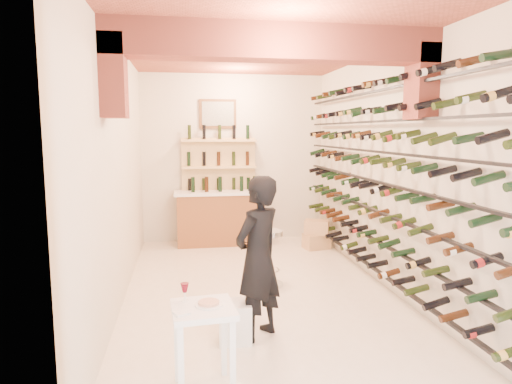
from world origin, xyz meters
The scene contains 11 objects.
ground centered at (0.00, 0.00, 0.00)m, with size 6.00×6.00×0.00m, color white.
room_shell centered at (0.00, -0.26, 2.25)m, with size 3.52×6.02×3.21m.
wine_rack centered at (1.53, 0.00, 1.55)m, with size 0.32×5.70×2.56m.
back_counter centered at (-0.30, 2.65, 0.53)m, with size 1.70×0.62×1.29m.
back_shelving centered at (-0.30, 2.89, 1.17)m, with size 1.40×0.31×2.73m.
tasting_table centered at (-0.84, -2.20, 0.59)m, with size 0.54×0.54×0.87m.
white_stool centered at (-0.49, -1.36, 0.20)m, with size 0.32×0.32×0.40m, color white.
person centered at (-0.24, -1.31, 0.84)m, with size 0.62×0.40×1.68m, color black.
chrome_barstool centered at (0.16, 0.22, 0.45)m, with size 0.40×0.40×0.78m.
crate_lower centered at (1.40, 2.03, 0.13)m, with size 0.45×0.31×0.27m, color tan.
crate_upper centered at (1.40, 2.03, 0.40)m, with size 0.43×0.30×0.25m, color tan.
Camera 1 is at (-0.98, -5.69, 2.12)m, focal length 31.61 mm.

